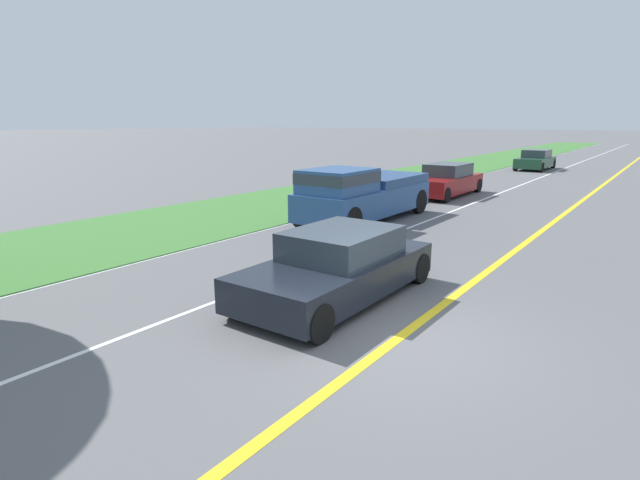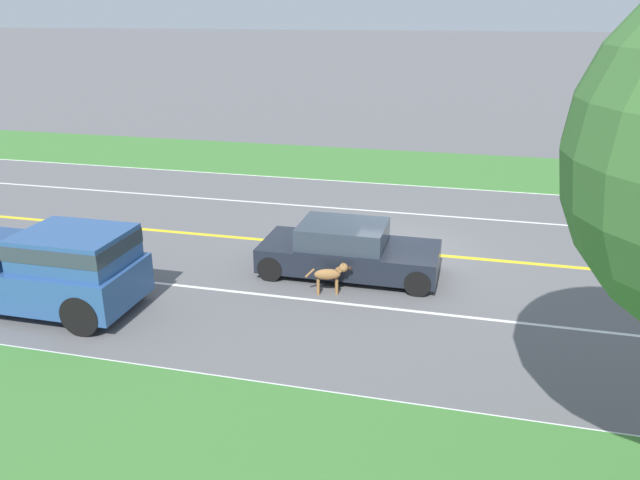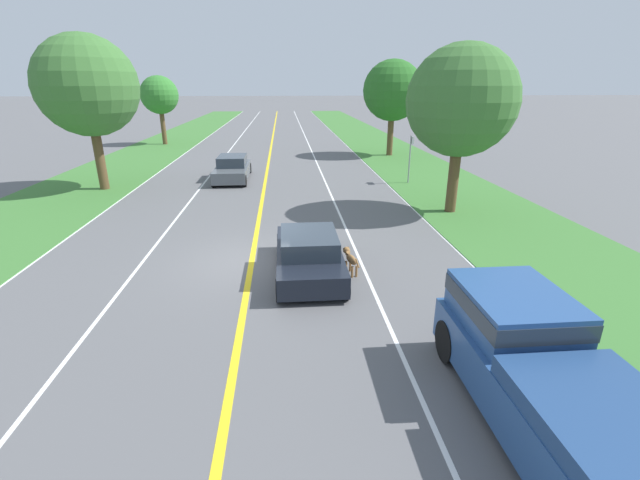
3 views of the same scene
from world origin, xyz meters
name	(u,v)px [view 2 (image 2 of 3)]	position (x,y,z in m)	size (l,w,h in m)	color
ground_plane	(397,252)	(0.00, 0.00, 0.00)	(400.00, 400.00, 0.00)	#5B5B5E
centre_divider_line	(397,252)	(0.00, 0.00, 0.00)	(0.18, 160.00, 0.01)	yellow
lane_edge_line_right	(344,396)	(7.00, 0.00, 0.00)	(0.14, 160.00, 0.01)	white
lane_edge_line_left	(421,186)	(-7.00, 0.00, 0.00)	(0.14, 160.00, 0.01)	white
lane_dash_same_dir	(376,307)	(3.50, 0.00, 0.00)	(0.10, 160.00, 0.01)	white
lane_dash_oncoming	(411,214)	(-3.50, 0.00, 0.00)	(0.10, 160.00, 0.01)	white
grass_verge_left	(428,167)	(-10.00, 0.00, 0.01)	(6.00, 160.00, 0.03)	#3D7533
ego_car	(348,251)	(1.79, -1.01, 0.61)	(1.93, 4.37, 1.30)	black
dog	(331,274)	(3.03, -1.15, 0.48)	(0.42, 1.06, 0.77)	olive
pickup_truck	(21,265)	(5.27, -7.61, 0.95)	(2.04, 5.80, 1.85)	#284C84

